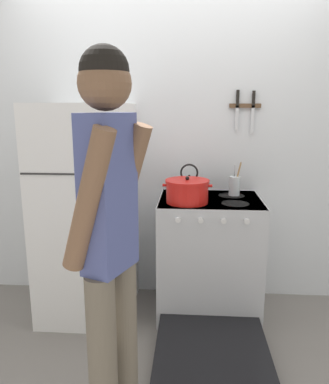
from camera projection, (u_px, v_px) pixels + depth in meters
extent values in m
plane|color=slate|center=(171.00, 290.00, 3.26)|extent=(14.00, 14.00, 0.00)
cube|color=silver|center=(172.00, 144.00, 3.01)|extent=(10.00, 0.06, 2.55)
cube|color=white|center=(87.00, 212.00, 2.80)|extent=(0.66, 0.68, 1.59)
cube|color=#2D2D2D|center=(70.00, 174.00, 2.39)|extent=(0.65, 0.01, 0.01)
cylinder|color=#B2B5BA|center=(103.00, 242.00, 2.46)|extent=(0.02, 0.02, 0.51)
cube|color=silver|center=(209.00, 256.00, 2.85)|extent=(0.75, 0.61, 0.90)
cube|color=black|center=(210.00, 200.00, 2.75)|extent=(0.73, 0.60, 0.02)
cube|color=black|center=(210.00, 273.00, 2.58)|extent=(0.65, 0.05, 0.68)
cylinder|color=black|center=(187.00, 203.00, 2.64)|extent=(0.19, 0.19, 0.01)
cylinder|color=black|center=(235.00, 204.00, 2.62)|extent=(0.19, 0.19, 0.01)
cylinder|color=black|center=(187.00, 195.00, 2.88)|extent=(0.19, 0.19, 0.01)
cylinder|color=black|center=(232.00, 196.00, 2.85)|extent=(0.19, 0.19, 0.01)
cylinder|color=silver|center=(178.00, 220.00, 2.47)|extent=(0.04, 0.02, 0.04)
cylinder|color=silver|center=(201.00, 220.00, 2.46)|extent=(0.04, 0.02, 0.04)
cylinder|color=silver|center=(224.00, 221.00, 2.45)|extent=(0.04, 0.02, 0.04)
cylinder|color=silver|center=(247.00, 221.00, 2.44)|extent=(0.04, 0.02, 0.04)
cube|color=black|center=(212.00, 350.00, 2.27)|extent=(0.69, 0.72, 0.04)
cube|color=#99999E|center=(209.00, 266.00, 2.78)|extent=(0.61, 0.34, 0.01)
cylinder|color=red|center=(187.00, 193.00, 2.62)|extent=(0.29, 0.29, 0.14)
cylinder|color=red|center=(187.00, 181.00, 2.61)|extent=(0.31, 0.31, 0.02)
sphere|color=black|center=(187.00, 178.00, 2.60)|extent=(0.03, 0.03, 0.03)
cylinder|color=red|center=(165.00, 185.00, 2.62)|extent=(0.03, 0.02, 0.02)
cylinder|color=red|center=(210.00, 186.00, 2.60)|extent=(0.03, 0.02, 0.02)
cylinder|color=silver|center=(189.00, 188.00, 2.86)|extent=(0.18, 0.18, 0.11)
cone|color=silver|center=(189.00, 179.00, 2.85)|extent=(0.17, 0.17, 0.03)
sphere|color=black|center=(189.00, 176.00, 2.84)|extent=(0.02, 0.02, 0.02)
cone|color=silver|center=(200.00, 187.00, 2.86)|extent=(0.10, 0.03, 0.08)
torus|color=black|center=(189.00, 173.00, 2.84)|extent=(0.14, 0.01, 0.14)
cylinder|color=silver|center=(234.00, 186.00, 2.84)|extent=(0.08, 0.08, 0.15)
cylinder|color=#9E7547|center=(237.00, 177.00, 2.83)|extent=(0.06, 0.02, 0.22)
cylinder|color=#232326|center=(235.00, 180.00, 2.85)|extent=(0.02, 0.05, 0.16)
cylinder|color=#B2B5BA|center=(235.00, 178.00, 2.83)|extent=(0.03, 0.02, 0.21)
cylinder|color=#6B6051|center=(103.00, 369.00, 1.64)|extent=(0.13, 0.13, 0.88)
cylinder|color=#6B6051|center=(124.00, 347.00, 1.79)|extent=(0.13, 0.13, 0.88)
cube|color=#4C5693|center=(108.00, 194.00, 1.55)|extent=(0.22, 0.28, 0.66)
cylinder|color=brown|center=(88.00, 201.00, 1.43)|extent=(0.28, 0.18, 0.59)
cylinder|color=brown|center=(126.00, 188.00, 1.67)|extent=(0.28, 0.18, 0.59)
sphere|color=brown|center=(105.00, 83.00, 1.45)|extent=(0.21, 0.21, 0.21)
sphere|color=black|center=(104.00, 70.00, 1.44)|extent=(0.20, 0.20, 0.20)
cube|color=brown|center=(245.00, 106.00, 2.86)|extent=(0.24, 0.02, 0.03)
cube|color=silver|center=(237.00, 118.00, 2.88)|extent=(0.03, 0.00, 0.18)
cube|color=black|center=(238.00, 98.00, 2.85)|extent=(0.02, 0.02, 0.12)
cube|color=silver|center=(252.00, 120.00, 2.88)|extent=(0.02, 0.00, 0.21)
cube|color=black|center=(254.00, 98.00, 2.84)|extent=(0.02, 0.02, 0.11)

